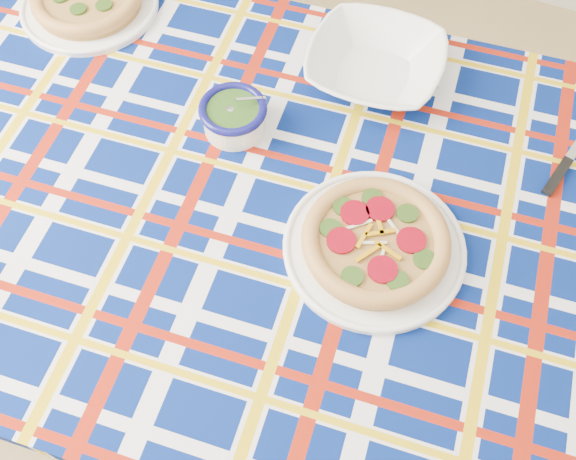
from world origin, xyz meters
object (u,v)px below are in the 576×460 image
at_px(dining_table, 281,225).
at_px(pesto_bowl, 233,115).
at_px(main_focaccia_plate, 376,241).
at_px(serving_bowl, 375,65).

relative_size(dining_table, pesto_bowl, 13.03).
distance_m(main_focaccia_plate, serving_bowl, 0.41).
xyz_separation_m(dining_table, pesto_bowl, (-0.15, 0.13, 0.12)).
bearing_deg(pesto_bowl, serving_bowl, 47.68).
height_order(main_focaccia_plate, serving_bowl, serving_bowl).
height_order(dining_table, main_focaccia_plate, main_focaccia_plate).
xyz_separation_m(pesto_bowl, serving_bowl, (0.21, 0.23, -0.01)).
height_order(dining_table, pesto_bowl, pesto_bowl).
height_order(pesto_bowl, serving_bowl, pesto_bowl).
height_order(dining_table, serving_bowl, serving_bowl).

